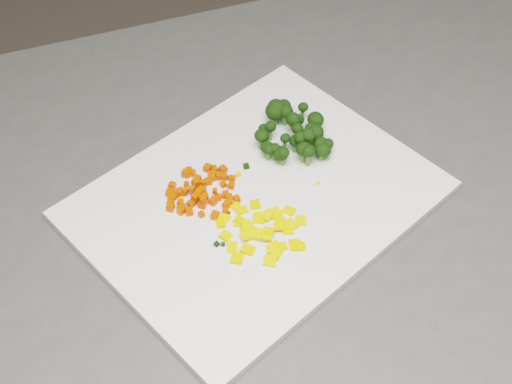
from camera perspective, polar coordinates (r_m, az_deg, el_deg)
ground at (r=1.85m, az=6.86°, el=-12.21°), size 4.00×4.00×0.00m
counter_block at (r=1.33m, az=0.76°, el=-11.78°), size 1.30×1.08×0.90m
cutting_board at (r=0.93m, az=-0.00°, el=-0.64°), size 0.46×0.38×0.01m
carrot_pile at (r=0.92m, az=-4.43°, el=0.40°), size 0.10×0.10×0.03m
pepper_pile at (r=0.88m, az=0.55°, el=-2.94°), size 0.11×0.11×0.02m
broccoli_pile at (r=0.97m, az=2.99°, el=4.82°), size 0.12×0.12×0.05m
carrot_cube_0 at (r=0.94m, az=-3.57°, el=1.16°), size 0.01×0.01×0.01m
carrot_cube_1 at (r=0.93m, az=-4.89°, el=0.81°), size 0.01×0.01×0.01m
carrot_cube_2 at (r=0.93m, az=-6.48°, el=-0.27°), size 0.01×0.01×0.01m
carrot_cube_3 at (r=0.91m, az=-6.02°, el=-1.52°), size 0.01×0.01×0.01m
carrot_cube_4 at (r=0.92m, az=-5.16°, el=0.20°), size 0.01×0.01×0.01m
carrot_cube_5 at (r=0.90m, az=-2.45°, el=-1.55°), size 0.01×0.01×0.01m
carrot_cube_6 at (r=0.92m, az=-4.23°, el=-0.21°), size 0.01×0.01×0.01m
carrot_cube_7 at (r=0.93m, az=-4.29°, el=0.77°), size 0.01×0.01×0.01m
carrot_cube_8 at (r=0.92m, az=-2.59°, el=-0.31°), size 0.01×0.01×0.01m
carrot_cube_9 at (r=0.95m, az=-3.89°, el=1.93°), size 0.01×0.01×0.01m
carrot_cube_10 at (r=0.91m, az=-4.87°, el=-0.42°), size 0.01×0.01×0.01m
carrot_cube_11 at (r=0.91m, az=-4.19°, el=-0.38°), size 0.01×0.01×0.01m
carrot_cube_12 at (r=0.94m, az=-6.72°, el=0.52°), size 0.01×0.01×0.01m
carrot_cube_13 at (r=0.93m, az=-4.64°, el=0.35°), size 0.01×0.01×0.01m
carrot_cube_14 at (r=0.92m, az=-4.68°, el=0.05°), size 0.01×0.01×0.01m
carrot_cube_15 at (r=0.94m, az=-2.56°, el=1.22°), size 0.01×0.01×0.01m
carrot_cube_16 at (r=0.95m, az=-5.50°, el=1.43°), size 0.01×0.01×0.01m
carrot_cube_17 at (r=0.92m, az=-6.77°, el=-0.80°), size 0.01×0.01×0.01m
carrot_cube_18 at (r=0.95m, az=-2.65°, el=1.82°), size 0.01×0.01×0.01m
carrot_cube_19 at (r=0.92m, az=-4.50°, el=0.11°), size 0.01×0.01×0.01m
carrot_cube_20 at (r=0.92m, az=-2.43°, el=-0.19°), size 0.01×0.01×0.01m
carrot_cube_21 at (r=0.91m, az=-5.36°, el=-1.56°), size 0.01×0.01×0.01m
carrot_cube_22 at (r=0.91m, az=-4.33°, el=-0.98°), size 0.01×0.01×0.01m
carrot_cube_23 at (r=0.95m, az=-3.54°, el=1.40°), size 0.01×0.01×0.01m
carrot_cube_24 at (r=0.91m, az=-2.16°, el=-0.84°), size 0.01×0.01×0.01m
carrot_cube_25 at (r=0.91m, az=-4.15°, el=-0.43°), size 0.01×0.01×0.01m
carrot_cube_26 at (r=0.93m, az=-4.72°, el=1.06°), size 0.01×0.01×0.01m
carrot_cube_27 at (r=0.93m, az=-6.91°, el=-0.04°), size 0.01×0.01×0.01m
carrot_cube_28 at (r=0.91m, az=-4.65°, el=-0.15°), size 0.01×0.01×0.01m
carrot_cube_29 at (r=0.91m, az=-6.86°, el=-1.24°), size 0.01×0.01×0.01m
carrot_cube_30 at (r=0.93m, az=-4.23°, el=0.14°), size 0.01×0.01×0.01m
carrot_cube_31 at (r=0.95m, az=-3.32°, el=1.78°), size 0.01×0.01×0.01m
carrot_cube_32 at (r=0.91m, az=-5.85°, el=-1.24°), size 0.01×0.01×0.01m
carrot_cube_33 at (r=0.92m, az=-2.18°, el=-0.42°), size 0.01×0.01×0.01m
carrot_cube_34 at (r=0.94m, az=-2.01°, el=1.10°), size 0.01×0.01×0.01m
carrot_cube_35 at (r=0.92m, az=-6.07°, el=-0.85°), size 0.01×0.01×0.01m
carrot_cube_36 at (r=0.92m, az=-6.89°, el=-0.84°), size 0.01×0.01×0.01m
carrot_cube_37 at (r=0.92m, az=-5.68°, el=0.09°), size 0.01×0.01×0.01m
carrot_cube_38 at (r=0.96m, az=-3.34°, el=1.95°), size 0.01×0.01×0.01m
carrot_cube_39 at (r=0.93m, az=-6.77°, el=-0.33°), size 0.01×0.01×0.01m
carrot_cube_40 at (r=0.93m, az=-2.65°, el=0.61°), size 0.01×0.01×0.01m
carrot_cube_41 at (r=0.90m, az=-3.29°, el=-1.88°), size 0.01×0.01×0.01m
carrot_cube_42 at (r=0.93m, az=-2.00°, el=0.51°), size 0.01×0.01×0.01m
carrot_cube_43 at (r=0.95m, az=-5.65°, el=1.48°), size 0.01×0.01×0.01m
carrot_cube_44 at (r=0.95m, az=-5.32°, el=1.63°), size 0.01×0.01×0.01m
carrot_cube_45 at (r=0.93m, az=-4.90°, el=-0.18°), size 0.01×0.01×0.01m
carrot_cube_46 at (r=0.94m, az=-2.96°, el=1.28°), size 0.01×0.01×0.01m
carrot_cube_47 at (r=0.93m, az=-6.10°, el=-0.01°), size 0.01×0.01×0.01m
carrot_cube_48 at (r=0.93m, az=-6.77°, el=0.01°), size 0.01×0.01×0.01m
carrot_cube_49 at (r=0.92m, az=-4.18°, el=-0.26°), size 0.01×0.01×0.01m
carrot_cube_50 at (r=0.91m, az=-3.46°, el=-0.75°), size 0.01×0.01×0.01m
carrot_cube_51 at (r=0.92m, az=-6.72°, el=-0.48°), size 0.01×0.01×0.01m
carrot_cube_52 at (r=0.91m, az=-5.21°, el=-0.94°), size 0.01×0.01×0.01m
carrot_cube_53 at (r=0.90m, az=-4.39°, el=-1.80°), size 0.01×0.01×0.01m
carrot_cube_54 at (r=0.92m, az=-1.56°, el=-0.56°), size 0.01×0.01×0.01m
carrot_cube_55 at (r=0.94m, az=-1.87°, el=1.10°), size 0.01×0.01×0.01m
carrot_cube_56 at (r=0.94m, az=-3.87°, el=0.85°), size 0.01×0.01×0.01m
carrot_cube_57 at (r=0.92m, az=-4.27°, el=-0.64°), size 0.01×0.01×0.01m
carrot_cube_58 at (r=0.95m, az=-5.13°, el=1.53°), size 0.01×0.01×0.01m
carrot_cube_59 at (r=0.92m, az=-4.47°, el=-0.13°), size 0.01×0.01×0.01m
carrot_cube_60 at (r=0.91m, az=-4.28°, el=-0.59°), size 0.01×0.01×0.01m
carrot_cube_61 at (r=0.92m, az=-3.07°, el=-0.44°), size 0.01×0.01×0.01m
carrot_cube_62 at (r=0.91m, az=-2.40°, el=-1.04°), size 0.01×0.01×0.01m
carrot_cube_63 at (r=0.93m, az=-4.82°, el=0.76°), size 0.01×0.01×0.01m
carrot_cube_64 at (r=0.95m, az=-5.39°, el=1.71°), size 0.01×0.01×0.01m
carrot_cube_65 at (r=0.92m, az=-4.30°, el=0.15°), size 0.01×0.01×0.01m
carrot_cube_66 at (r=0.92m, az=-3.32°, el=0.08°), size 0.01×0.01×0.01m
carrot_cube_67 at (r=0.94m, az=-5.58°, el=0.62°), size 0.01×0.01×0.01m
pepper_chunk_0 at (r=0.87m, az=3.08°, el=-4.23°), size 0.02×0.02×0.01m
pepper_chunk_1 at (r=0.88m, az=-0.65°, el=-3.41°), size 0.02×0.01×0.01m
pepper_chunk_2 at (r=0.89m, az=1.86°, el=-2.60°), size 0.02×0.02×0.01m
pepper_chunk_3 at (r=0.86m, az=1.11°, el=-5.54°), size 0.02×0.02×0.01m
pepper_chunk_4 at (r=0.88m, az=0.01°, el=-3.29°), size 0.02×0.02×0.01m
pepper_chunk_5 at (r=0.89m, az=2.82°, el=-2.61°), size 0.01×0.02×0.01m
pepper_chunk_6 at (r=0.89m, az=2.39°, el=-2.99°), size 0.01×0.01×0.01m
pepper_chunk_7 at (r=0.90m, az=0.94°, el=-1.82°), size 0.02×0.02×0.01m
pepper_chunk_8 at (r=0.87m, az=2.07°, el=-4.36°), size 0.02×0.02×0.00m
pepper_chunk_9 at (r=0.91m, az=2.65°, el=-1.49°), size 0.02×0.02×0.01m
pepper_chunk_10 at (r=0.87m, az=3.48°, el=-4.29°), size 0.01×0.02×0.01m
pepper_chunk_11 at (r=0.90m, az=0.23°, el=-2.08°), size 0.02×0.02×0.01m
pepper_chunk_12 at (r=0.87m, az=1.60°, el=-4.96°), size 0.02×0.02×0.01m
pepper_chunk_13 at (r=0.87m, az=-0.66°, el=-4.63°), size 0.02×0.02×0.01m
pepper_chunk_14 at (r=0.87m, az=3.56°, el=-4.34°), size 0.02×0.02×0.01m
pepper_chunk_15 at (r=0.86m, az=-1.54°, el=-5.34°), size 0.02×0.02×0.01m
pepper_chunk_16 at (r=0.88m, az=-0.23°, el=-3.40°), size 0.02×0.02×0.01m
pepper_chunk_17 at (r=0.90m, az=0.62°, el=-1.99°), size 0.02×0.02×0.01m
pepper_chunk_18 at (r=0.91m, az=-1.64°, el=-1.16°), size 0.01×0.01×0.01m
pepper_chunk_19 at (r=0.86m, az=1.62°, el=-5.03°), size 0.02×0.02×0.01m
pepper_chunk_20 at (r=0.91m, az=-0.07°, el=-1.00°), size 0.02×0.02×0.01m
pepper_chunk_21 at (r=0.89m, az=2.56°, el=-2.99°), size 0.02×0.02×0.01m
pepper_chunk_22 at (r=0.88m, az=0.98°, el=-3.17°), size 0.02×0.02×0.01m
pepper_chunk_23 at (r=0.90m, az=3.60°, el=-2.29°), size 0.02×0.02×0.01m
pepper_chunk_24 at (r=0.87m, az=1.38°, el=-4.38°), size 0.02×0.01×0.01m
pepper_chunk_25 at (r=0.89m, az=1.95°, el=-2.39°), size 0.02×0.02×0.01m
pepper_chunk_26 at (r=0.88m, az=-0.71°, el=-2.74°), size 0.02×0.02×0.01m
pepper_chunk_27 at (r=0.89m, az=2.55°, el=-2.78°), size 0.02×0.02×0.01m
pepper_chunk_28 at (r=0.89m, az=-2.88°, el=-2.48°), size 0.02×0.02×0.01m
pepper_chunk_29 at (r=0.89m, az=-1.39°, el=-2.43°), size 0.02×0.02×0.00m
pepper_chunk_30 at (r=0.90m, az=1.48°, el=-1.67°), size 0.02×0.02×0.01m
pepper_chunk_31 at (r=0.90m, az=1.71°, el=-1.96°), size 0.01×0.02×0.01m
pepper_chunk_32 at (r=0.88m, az=-0.69°, el=-2.98°), size 0.02×0.01×0.00m
pepper_chunk_33 at (r=0.91m, az=-1.13°, el=-1.48°), size 0.02×0.01×0.01m
pepper_chunk_34 at (r=0.87m, az=1.40°, el=-4.57°), size 0.02×0.02×0.01m
pepper_chunk_35 at (r=0.88m, az=-2.45°, el=-3.51°), size 0.02×0.02×0.01m
pepper_chunk_36 at (r=0.87m, az=-1.93°, el=-4.44°), size 0.02×0.02×0.01m
pepper_chunk_37 at (r=0.88m, az=0.89°, el=-3.45°), size 0.02×0.02×0.01m
pepper_chunk_38 at (r=0.90m, az=-2.56°, el=-2.10°), size 0.02×0.02×0.01m
pepper_chunk_39 at (r=0.90m, az=-1.36°, el=-2.27°), size 0.02×0.02×0.01m
broccoli_floret_0 at (r=1.00m, az=4.72°, el=5.58°), size 0.03×0.03×0.03m
broccoli_floret_1 at (r=0.97m, az=5.31°, el=3.22°), size 0.03×0.03×0.03m
broccoli_floret_2 at (r=1.02m, az=2.21°, el=6.57°), size 0.03×0.03×0.03m
broccoli_floret_3 at (r=0.99m, az=0.61°, el=4.82°), size 0.02×0.02×0.02m
broccoli_floret_4 at (r=0.97m, az=5.70°, el=3.62°), size 0.02×0.02×0.02m
broccoli_floret_5 at (r=0.96m, az=4.14°, el=4.20°), size 0.02×0.02×0.03m
broccoli_floret_6 at (r=0.96m, az=0.87°, el=3.35°), size 0.02×0.02×0.02m
broccoli_floret_7 at (r=1.01m, az=1.58°, el=6.42°), size 0.03×0.03×0.04m
broccoli_floret_8 at (r=1.01m, az=1.42°, el=6.16°), size 0.03×0.03×0.03m
broccoli_floret_9 at (r=0.99m, az=1.13°, el=4.86°), size 0.02×0.02×0.03m
broccoli_floret_10 at (r=0.99m, az=4.31°, el=4.81°), size 0.02×0.02×0.03m
broccoli_floret_11 at (r=1.02m, az=3.75°, el=6.40°), size 0.02×0.02×0.03m
broccoli_floret_12 at (r=0.96m, az=1.01°, el=3.15°), size 0.02×0.02×0.03m
broccoli_floret_13 at (r=0.97m, az=5.13°, el=3.64°), size 0.03×0.03×0.03m
broccoli_floret_14 at (r=1.00m, az=3.38°, el=5.48°), size 0.02×0.02×0.03m
broccoli_floret_15 at (r=0.98m, az=3.31°, el=4.87°), size 0.02×0.02×0.02m
broccoli_floret_16 at (r=0.97m, az=2.33°, el=4.13°), size 0.02×0.02×0.02m
broccoli_floret_17 at (r=0.99m, az=2.95°, el=5.60°), size 0.03×0.03×0.02m
broccoli_floret_18 at (r=0.96m, az=3.55°, el=4.15°), size 0.02×0.02×0.02m
broccoli_floret_19 at (r=0.95m, az=4.18°, el=2.89°), size 0.03×0.03×0.03m
broccoli_floret_20 at (r=0.95m, az=2.15°, el=2.82°), size 0.02×0.02×0.03m
broccoli_floret_21 at (r=0.96m, az=1.46°, el=3.20°), size 0.02×0.02×0.03m
broccoli_floret_22 at (r=0.97m, az=0.42°, el=4.19°), size 0.03×0.03×0.03m
broccoli_floret_23 at (r=1.01m, az=1.33°, el=6.18°), size 0.03×0.03×0.03m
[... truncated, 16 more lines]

